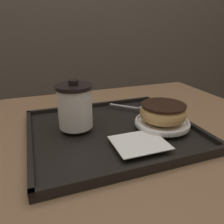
% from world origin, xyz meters
% --- Properties ---
extents(cafe_table, '(1.04, 0.89, 0.70)m').
position_xyz_m(cafe_table, '(0.00, 0.00, 0.55)').
color(cafe_table, '#846042').
rests_on(cafe_table, ground_plane).
extents(serving_tray, '(0.44, 0.39, 0.02)m').
position_xyz_m(serving_tray, '(-0.01, 0.01, 0.71)').
color(serving_tray, black).
rests_on(serving_tray, cafe_table).
extents(napkin_paper, '(0.13, 0.11, 0.00)m').
position_xyz_m(napkin_paper, '(0.01, -0.10, 0.73)').
color(napkin_paper, white).
rests_on(napkin_paper, serving_tray).
extents(coffee_cup_front, '(0.10, 0.10, 0.13)m').
position_xyz_m(coffee_cup_front, '(-0.11, 0.04, 0.79)').
color(coffee_cup_front, white).
rests_on(coffee_cup_front, serving_tray).
extents(plate_with_chocolate_donut, '(0.15, 0.15, 0.01)m').
position_xyz_m(plate_with_chocolate_donut, '(0.12, -0.03, 0.73)').
color(plate_with_chocolate_donut, white).
rests_on(plate_with_chocolate_donut, serving_tray).
extents(donut_chocolate_glazed, '(0.13, 0.13, 0.05)m').
position_xyz_m(donut_chocolate_glazed, '(0.12, -0.03, 0.76)').
color(donut_chocolate_glazed, tan).
rests_on(donut_chocolate_glazed, plate_with_chocolate_donut).
extents(spoon, '(0.11, 0.11, 0.01)m').
position_xyz_m(spoon, '(0.11, 0.10, 0.73)').
color(spoon, silver).
rests_on(spoon, serving_tray).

